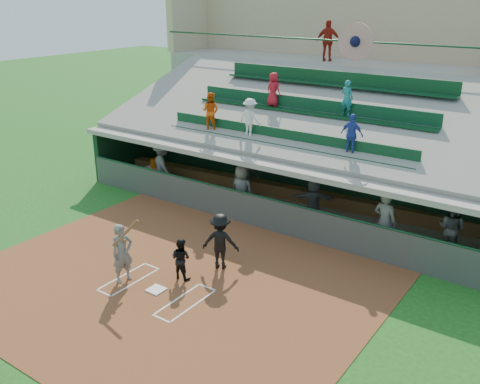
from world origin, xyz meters
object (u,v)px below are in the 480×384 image
Objects in this scene: home_plate at (156,290)px; catcher at (181,259)px; water_cooler at (155,163)px; batter_at_plate at (122,253)px; white_table at (156,174)px.

catcher reaches higher than home_plate.
home_plate is at bearing -46.56° from water_cooler.
batter_at_plate reaches higher than home_plate.
batter_at_plate is 1.58m from catcher.
catcher is 1.64× the size of white_table.
catcher reaches higher than white_table.
water_cooler reaches higher than home_plate.
white_table is (-6.13, 5.46, -0.26)m from catcher.
batter_at_plate is at bearing -52.65° from water_cooler.
white_table is (-6.01, 6.37, 0.32)m from home_plate.
catcher is 8.21m from white_table.
white_table is at bearing 133.35° from home_plate.
catcher is 8.12m from water_cooler.
home_plate is 8.76m from white_table.
home_plate is 1.08m from catcher.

